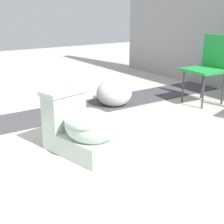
# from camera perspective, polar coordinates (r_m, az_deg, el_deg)

# --- Properties ---
(ground_plane) EXTENTS (14.00, 14.00, 0.00)m
(ground_plane) POSITION_cam_1_polar(r_m,az_deg,el_deg) (2.46, -10.28, -9.44)
(ground_plane) COLOR #B7B2A8
(gravel_strip) EXTENTS (0.56, 8.00, 0.01)m
(gravel_strip) POSITION_cam_1_polar(r_m,az_deg,el_deg) (3.58, -10.30, -0.30)
(gravel_strip) COLOR #423F44
(gravel_strip) RESTS_ON ground
(toilet) EXTENTS (0.70, 0.51, 0.52)m
(toilet) POSITION_cam_1_polar(r_m,az_deg,el_deg) (2.53, -5.58, -2.93)
(toilet) COLOR #B2C6B7
(toilet) RESTS_ON ground
(folding_chair_left) EXTENTS (0.46, 0.46, 0.83)m
(folding_chair_left) POSITION_cam_1_polar(r_m,az_deg,el_deg) (4.07, 17.61, 8.73)
(folding_chair_left) COLOR #1E8C38
(folding_chair_left) RESTS_ON ground
(boulder_near) EXTENTS (0.55, 0.56, 0.34)m
(boulder_near) POSITION_cam_1_polar(r_m,az_deg,el_deg) (3.77, 0.40, 3.53)
(boulder_near) COLOR #B7B2AD
(boulder_near) RESTS_ON ground
(boulder_far) EXTENTS (0.48, 0.44, 0.24)m
(boulder_far) POSITION_cam_1_polar(r_m,az_deg,el_deg) (4.06, -0.37, 3.89)
(boulder_far) COLOR #ADA899
(boulder_far) RESTS_ON ground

